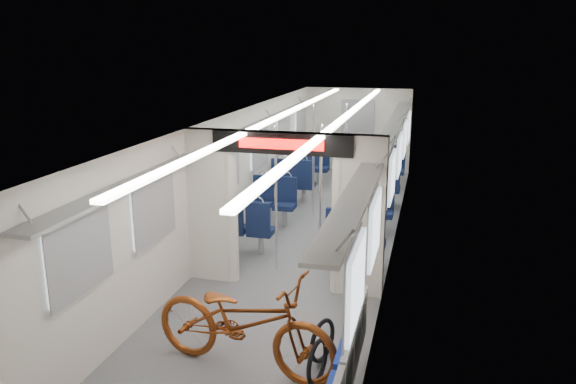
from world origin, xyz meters
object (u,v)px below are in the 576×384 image
Objects in this scene: bike_hoop_b at (317,364)px; seat_bay_near_left at (261,210)px; flip_bench at (348,359)px; bike_hoop_c at (322,342)px; stanchion_near_left at (276,200)px; seat_bay_far_right at (382,172)px; stanchion_near_right at (320,197)px; seat_bay_near_right at (363,218)px; stanchion_far_right at (345,159)px; stanchion_far_left at (314,161)px; bicycle at (244,322)px; seat_bay_far_left at (303,170)px.

bike_hoop_b is 0.26× the size of seat_bay_near_left.
bike_hoop_c is (-0.40, 0.83, -0.35)m from flip_bench.
bike_hoop_c is 2.88m from stanchion_near_left.
stanchion_near_left is (-1.22, 2.44, 0.92)m from bike_hoop_c.
seat_bay_far_right is 0.97× the size of stanchion_near_right.
seat_bay_near_left is 0.91× the size of seat_bay_near_right.
bike_hoop_c is 5.92m from stanchion_far_right.
stanchion_near_right is (-0.62, 3.20, 0.92)m from bike_hoop_b.
stanchion_far_left is at bearing 125.79° from seat_bay_near_right.
bicycle is 0.95× the size of stanchion_far_right.
bike_hoop_b is at bearing -75.88° from seat_bay_far_left.
seat_bay_near_right reaches higher than bike_hoop_b.
flip_bench is 0.99× the size of seat_bay_far_left.
bicycle is 6.21m from stanchion_far_right.
flip_bench is at bearing -75.16° from stanchion_far_left.
stanchion_near_left is (-1.20, -4.90, 0.59)m from seat_bay_far_right.
stanchion_near_right is at bearing -121.33° from seat_bay_near_right.
seat_bay_near_right is at bearing -61.62° from seat_bay_far_left.
stanchion_far_left is (-1.66, 6.26, 0.57)m from flip_bench.
bicycle is at bearing -155.03° from bike_hoop_c.
seat_bay_far_right reaches higher than seat_bay_near_left.
seat_bay_far_right is at bearing 67.04° from stanchion_far_right.
stanchion_far_left and stanchion_far_right have the same top height.
stanchion_far_left is at bearing 103.01° from bike_hoop_c.
seat_bay_far_right is at bearing 90.32° from bike_hoop_b.
bike_hoop_c is (-0.03, 0.43, 0.01)m from bike_hoop_b.
stanchion_far_left is at bearing 68.83° from seat_bay_near_left.
bike_hoop_c is at bearing -63.51° from stanchion_near_left.
bicycle is at bearing 175.73° from bike_hoop_b.
flip_bench is 6.75m from stanchion_far_right.
stanchion_far_right is (0.13, 6.18, 0.58)m from bicycle.
seat_bay_near_left is at bearing -117.84° from seat_bay_far_right.
bicycle is 1.12× the size of seat_bay_near_left.
seat_bay_far_left is 1.88m from seat_bay_far_right.
flip_bench is at bearing -74.62° from stanchion_near_right.
bicycle is 1.02× the size of seat_bay_near_right.
stanchion_far_right reaches higher than flip_bench.
seat_bay_near_left is at bearing 116.03° from stanchion_near_left.
flip_bench is at bearing -80.83° from stanchion_far_right.
stanchion_far_right is at bearing 8.67° from bicycle.
seat_bay_far_left is 4.63m from stanchion_near_right.
flip_bench is 0.94× the size of stanchion_near_right.
flip_bench is 5.17m from seat_bay_near_left.
stanchion_far_right is at bearing -48.31° from seat_bay_far_left.
bike_hoop_b is 0.23× the size of seat_bay_near_right.
bicycle is 0.95× the size of stanchion_near_left.
seat_bay_far_left is (0.00, 3.36, 0.03)m from seat_bay_near_left.
stanchion_near_left reaches higher than seat_bay_far_left.
seat_bay_far_left is at bearing 98.02° from stanchion_near_left.
flip_bench is 0.94× the size of stanchion_far_left.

